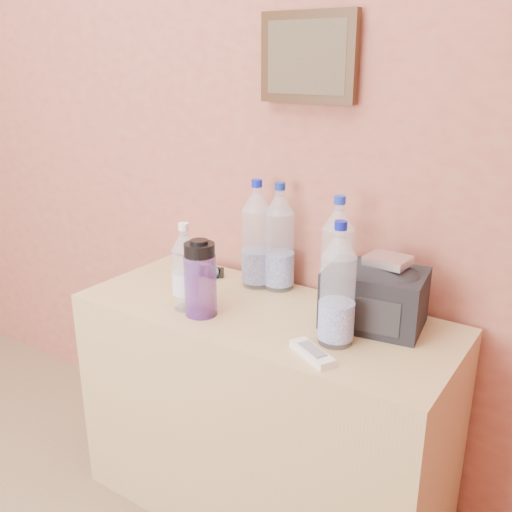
% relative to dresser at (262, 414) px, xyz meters
% --- Properties ---
extents(picture_frame, '(0.30, 0.03, 0.25)m').
position_rel_dresser_xyz_m(picture_frame, '(0.00, 0.23, 1.05)').
color(picture_frame, '#382311').
rests_on(picture_frame, room_shell).
extents(dresser, '(1.12, 0.47, 0.70)m').
position_rel_dresser_xyz_m(dresser, '(0.00, 0.00, 0.00)').
color(dresser, tan).
rests_on(dresser, ground).
extents(pet_large_a, '(0.09, 0.09, 0.35)m').
position_rel_dresser_xyz_m(pet_large_a, '(-0.13, 0.16, 0.50)').
color(pet_large_a, silver).
rests_on(pet_large_a, dresser).
extents(pet_large_b, '(0.09, 0.09, 0.34)m').
position_rel_dresser_xyz_m(pet_large_b, '(-0.06, 0.18, 0.50)').
color(pet_large_b, white).
rests_on(pet_large_b, dresser).
extents(pet_large_c, '(0.09, 0.09, 0.34)m').
position_rel_dresser_xyz_m(pet_large_c, '(0.17, 0.13, 0.50)').
color(pet_large_c, white).
rests_on(pet_large_c, dresser).
extents(pet_large_d, '(0.09, 0.09, 0.33)m').
position_rel_dresser_xyz_m(pet_large_d, '(0.26, -0.06, 0.49)').
color(pet_large_d, '#ABBCD4').
rests_on(pet_large_d, dresser).
extents(pet_small, '(0.07, 0.07, 0.26)m').
position_rel_dresser_xyz_m(pet_small, '(-0.20, -0.11, 0.46)').
color(pet_small, white).
rests_on(pet_small, dresser).
extents(nalgene_bottle, '(0.09, 0.09, 0.22)m').
position_rel_dresser_xyz_m(nalgene_bottle, '(-0.14, -0.12, 0.46)').
color(nalgene_bottle, '#643195').
rests_on(nalgene_bottle, dresser).
extents(sunglasses, '(0.14, 0.09, 0.03)m').
position_rel_dresser_xyz_m(sunglasses, '(-0.32, 0.13, 0.37)').
color(sunglasses, black).
rests_on(sunglasses, dresser).
extents(ac_remote, '(0.15, 0.11, 0.02)m').
position_rel_dresser_xyz_m(ac_remote, '(0.25, -0.16, 0.36)').
color(ac_remote, white).
rests_on(ac_remote, dresser).
extents(toiletry_bag, '(0.29, 0.23, 0.18)m').
position_rel_dresser_xyz_m(toiletry_bag, '(0.30, 0.10, 0.44)').
color(toiletry_bag, black).
rests_on(toiletry_bag, dresser).
extents(foil_packet, '(0.11, 0.10, 0.02)m').
position_rel_dresser_xyz_m(foil_packet, '(0.33, 0.11, 0.54)').
color(foil_packet, silver).
rests_on(foil_packet, toiletry_bag).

